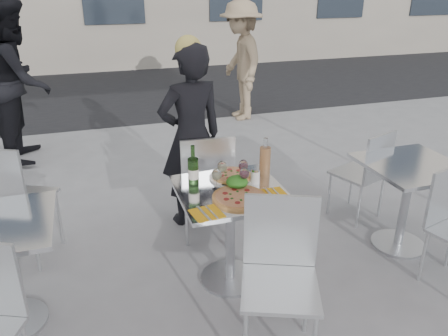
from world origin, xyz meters
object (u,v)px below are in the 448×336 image
object	(u,v)px
side_table_right	(408,188)
wineglass_red_b	(243,166)
main_table	(231,217)
wineglass_red_a	(244,174)
chair_far	(206,178)
wineglass_white_b	(222,167)
woman_diner	(191,137)
pedestrian_a	(19,81)
pizza_far	(232,176)
side_chair_lfar	(8,195)
pedestrian_b	(241,61)
napkin_right	(273,194)
pizza_near	(239,197)
sugar_shaker	(255,176)
wineglass_white_a	(217,175)
wine_bottle	(193,170)
side_chair_rfar	(367,169)
carafe	(265,161)
salad_plate	(237,183)
chair_near	(280,265)
napkin_left	(207,213)

from	to	relation	value
side_table_right	wineglass_red_b	xyz separation A→B (m)	(-1.37, 0.12, 0.32)
main_table	wineglass_red_a	world-z (taller)	wineglass_red_a
chair_far	wineglass_white_b	distance (m)	0.56
woman_diner	pedestrian_a	bearing A→B (deg)	-64.75
pizza_far	side_chair_lfar	bearing A→B (deg)	161.58
pedestrian_b	napkin_right	world-z (taller)	pedestrian_b
chair_far	wineglass_red_b	distance (m)	0.60
pedestrian_a	napkin_right	world-z (taller)	pedestrian_a
main_table	chair_far	bearing A→B (deg)	90.69
side_chair_lfar	pedestrian_b	bearing A→B (deg)	-108.39
pizza_near	napkin_right	distance (m)	0.24
sugar_shaker	wineglass_white_a	bearing A→B (deg)	-175.33
pizza_near	wine_bottle	size ratio (longest dim) A/B	1.21
side_chair_rfar	carafe	distance (m)	1.25
pedestrian_b	salad_plate	distance (m)	4.15
main_table	carafe	size ratio (longest dim) A/B	2.59
chair_near	wineglass_red_a	world-z (taller)	chair_near
wineglass_red_a	wine_bottle	bearing A→B (deg)	153.66
side_chair_rfar	wineglass_white_b	distance (m)	1.55
side_chair_rfar	pizza_far	bearing A→B (deg)	-7.48
pedestrian_b	wineglass_white_b	world-z (taller)	pedestrian_b
carafe	wineglass_white_a	xyz separation A→B (m)	(-0.40, -0.12, -0.01)
pizza_far	sugar_shaker	size ratio (longest dim) A/B	3.04
chair_near	carafe	bearing A→B (deg)	96.35
chair_near	sugar_shaker	world-z (taller)	chair_near
main_table	side_chair_rfar	bearing A→B (deg)	18.37
main_table	napkin_right	xyz separation A→B (m)	(0.25, -0.15, 0.21)
pizza_near	salad_plate	xyz separation A→B (m)	(0.04, 0.16, 0.03)
side_table_right	napkin_right	size ratio (longest dim) A/B	3.75
side_table_right	wineglass_red_a	distance (m)	1.44
pizza_far	wineglass_red_b	bearing A→B (deg)	-41.15
side_chair_lfar	pizza_far	world-z (taller)	side_chair_lfar
pizza_near	wineglass_red_a	size ratio (longest dim) A/B	2.27
wineglass_white_b	napkin_right	xyz separation A→B (m)	(0.26, -0.30, -0.11)
woman_diner	pedestrian_a	xyz separation A→B (m)	(-1.57, 2.18, 0.15)
wineglass_red_b	napkin_left	distance (m)	0.55
napkin_right	pedestrian_b	bearing A→B (deg)	72.32
carafe	wineglass_white_b	world-z (taller)	carafe
wineglass_red_a	chair_near	bearing A→B (deg)	-90.96
side_table_right	napkin_left	distance (m)	1.78
wineglass_red_a	wineglass_red_b	world-z (taller)	same
main_table	chair_far	world-z (taller)	chair_far
wineglass_white_b	napkin_right	distance (m)	0.41
pedestrian_a	pedestrian_b	bearing A→B (deg)	-72.19
side_chair_rfar	napkin_right	bearing A→B (deg)	7.86
wineglass_white_b	napkin_left	xyz separation A→B (m)	(-0.23, -0.41, -0.11)
pedestrian_a	pizza_near	size ratio (longest dim) A/B	5.38
side_table_right	chair_near	world-z (taller)	chair_near
pizza_near	napkin_left	distance (m)	0.29
side_chair_lfar	wine_bottle	distance (m)	1.42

